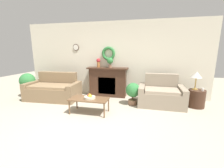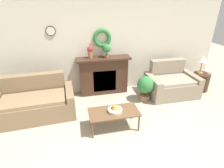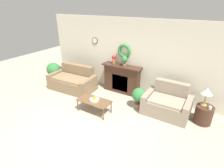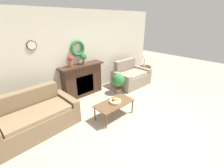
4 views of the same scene
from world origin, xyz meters
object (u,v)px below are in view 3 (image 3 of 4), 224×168
Objects in this scene: loveseat_right at (167,104)px; vase_on_mantel_left at (114,59)px; couch_left at (73,81)px; mug at (210,108)px; potted_plant_floor_by_loveseat at (139,96)px; potted_plant_floor_by_couch at (54,70)px; coffee_table at (94,101)px; side_table_by_loveseat at (204,115)px; fireplace at (122,79)px; potted_plant_on_mantel at (124,60)px; fruit_bowl at (94,99)px; table_lamp at (207,92)px.

vase_on_mantel_left reaches higher than loveseat_right.
couch_left is 21.27× the size of mug.
potted_plant_floor_by_loveseat is (1.35, -0.71, -0.84)m from vase_on_mantel_left.
potted_plant_floor_by_couch reaches higher than potted_plant_floor_by_loveseat.
vase_on_mantel_left is (-0.26, 1.64, 0.90)m from coffee_table.
loveseat_right is 2.58× the size of side_table_by_loveseat.
fireplace is at bearing 164.68° from loveseat_right.
potted_plant_floor_by_loveseat is at bearing -37.41° from potted_plant_on_mantel.
couch_left is 6.05× the size of fruit_bowl.
table_lamp is (0.97, 0.09, 0.64)m from loveseat_right.
coffee_table is at bearing -18.62° from potted_plant_floor_by_couch.
couch_left is 1.90m from coffee_table.
vase_on_mantel_left reaches higher than potted_plant_floor_by_loveseat.
table_lamp reaches higher than fruit_bowl.
vase_on_mantel_left is at bearing 15.64° from potted_plant_floor_by_couch.
potted_plant_floor_by_loveseat is (1.07, 0.94, -0.03)m from fruit_bowl.
potted_plant_on_mantel reaches higher than couch_left.
fruit_bowl is 2.96m from potted_plant_floor_by_couch.
mug reaches higher than fruit_bowl.
potted_plant_on_mantel is at bearing 164.32° from loveseat_right.
fireplace is 2.89m from table_lamp.
coffee_table is 2.94m from potted_plant_floor_by_couch.
vase_on_mantel_left is (1.42, 0.76, 0.95)m from couch_left.
side_table_by_loveseat is at bearing -8.55° from vase_on_mantel_left.
couch_left is 4.78m from mug.
vase_on_mantel_left is at bearing 99.80° from fruit_bowl.
potted_plant_on_mantel reaches higher than vase_on_mantel_left.
vase_on_mantel_left is (-0.28, 1.65, 0.81)m from fruit_bowl.
table_lamp is 1.93m from potted_plant_floor_by_loveseat.
potted_plant_floor_by_loveseat is at bearing 40.59° from coffee_table.
couch_left is (-1.77, -0.75, -0.22)m from fireplace.
vase_on_mantel_left is 1.74m from potted_plant_floor_by_loveseat.
fruit_bowl is 3.25m from mug.
table_lamp is 6.35× the size of mug.
side_table_by_loveseat is 0.76× the size of potted_plant_floor_by_loveseat.
mug is (3.08, 1.07, 0.20)m from coffee_table.
vase_on_mantel_left reaches higher than side_table_by_loveseat.
potted_plant_floor_by_couch is (-5.87, -0.13, -0.01)m from mug.
mug is at bearing 1.32° from potted_plant_floor_by_couch.
side_table_by_loveseat is at bearing 21.45° from fruit_bowl.
couch_left is at bearing -158.39° from potted_plant_on_mantel.
side_table_by_loveseat is at bearing -9.47° from fireplace.
fruit_bowl is (-1.93, -1.12, 0.13)m from loveseat_right.
fruit_bowl reaches higher than coffee_table.
potted_plant_floor_by_loveseat is at bearing -171.52° from table_lamp.
fireplace is at bearing 171.21° from potted_plant_on_mantel.
vase_on_mantel_left is (-3.18, 0.44, 0.31)m from table_lamp.
mug is at bearing 19.38° from fruit_bowl.
couch_left is 3.64m from loveseat_right.
couch_left is 5.60× the size of vase_on_mantel_left.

